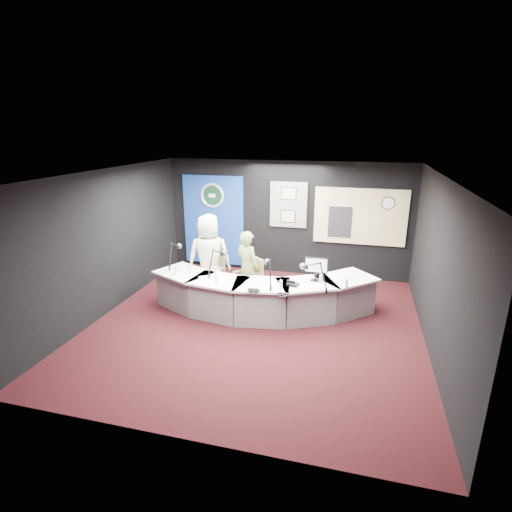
% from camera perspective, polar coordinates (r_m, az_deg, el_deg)
% --- Properties ---
extents(ground, '(6.00, 6.00, 0.00)m').
position_cam_1_polar(ground, '(7.60, -0.06, -9.85)').
color(ground, black).
rests_on(ground, ground).
extents(ceiling, '(6.00, 6.00, 0.02)m').
position_cam_1_polar(ceiling, '(6.77, -0.07, 11.63)').
color(ceiling, silver).
rests_on(ceiling, ground).
extents(wall_back, '(6.00, 0.02, 2.80)m').
position_cam_1_polar(wall_back, '(9.90, 4.36, 5.35)').
color(wall_back, black).
rests_on(wall_back, ground).
extents(wall_front, '(6.00, 0.02, 2.80)m').
position_cam_1_polar(wall_front, '(4.45, -10.09, -11.12)').
color(wall_front, black).
rests_on(wall_front, ground).
extents(wall_left, '(0.02, 6.00, 2.80)m').
position_cam_1_polar(wall_left, '(8.31, -20.51, 1.82)').
color(wall_left, black).
rests_on(wall_left, ground).
extents(wall_right, '(0.02, 6.00, 2.80)m').
position_cam_1_polar(wall_right, '(6.97, 24.54, -1.64)').
color(wall_right, black).
rests_on(wall_right, ground).
extents(broadcast_desk, '(4.50, 1.90, 0.75)m').
position_cam_1_polar(broadcast_desk, '(7.93, 0.60, -5.61)').
color(broadcast_desk, silver).
rests_on(broadcast_desk, ground).
extents(backdrop_panel, '(1.60, 0.05, 2.30)m').
position_cam_1_polar(backdrop_panel, '(10.40, -6.09, 5.07)').
color(backdrop_panel, navy).
rests_on(backdrop_panel, wall_back).
extents(agency_seal, '(0.63, 0.07, 0.63)m').
position_cam_1_polar(agency_seal, '(10.24, -6.28, 8.57)').
color(agency_seal, silver).
rests_on(agency_seal, backdrop_panel).
extents(seal_center, '(0.48, 0.01, 0.48)m').
position_cam_1_polar(seal_center, '(10.24, -6.27, 8.57)').
color(seal_center, black).
rests_on(seal_center, backdrop_panel).
extents(pinboard, '(0.90, 0.04, 1.10)m').
position_cam_1_polar(pinboard, '(9.79, 4.66, 7.30)').
color(pinboard, slate).
rests_on(pinboard, wall_back).
extents(framed_photo_upper, '(0.34, 0.02, 0.27)m').
position_cam_1_polar(framed_photo_upper, '(9.71, 4.67, 8.89)').
color(framed_photo_upper, gray).
rests_on(framed_photo_upper, pinboard).
extents(framed_photo_lower, '(0.34, 0.02, 0.27)m').
position_cam_1_polar(framed_photo_lower, '(9.81, 4.59, 5.66)').
color(framed_photo_lower, gray).
rests_on(framed_photo_lower, pinboard).
extents(booth_window_frame, '(2.12, 0.06, 1.32)m').
position_cam_1_polar(booth_window_frame, '(9.69, 14.62, 5.46)').
color(booth_window_frame, '#CAB97E').
rests_on(booth_window_frame, wall_back).
extents(booth_glow, '(2.00, 0.02, 1.20)m').
position_cam_1_polar(booth_glow, '(9.68, 14.62, 5.45)').
color(booth_glow, '#FFC9A1').
rests_on(booth_glow, booth_window_frame).
extents(equipment_rack, '(0.55, 0.02, 0.75)m').
position_cam_1_polar(equipment_rack, '(9.70, 11.89, 4.76)').
color(equipment_rack, black).
rests_on(equipment_rack, booth_window_frame).
extents(wall_clock, '(0.28, 0.01, 0.28)m').
position_cam_1_polar(wall_clock, '(9.61, 18.38, 7.17)').
color(wall_clock, white).
rests_on(wall_clock, booth_window_frame).
extents(armchair_left, '(0.57, 0.57, 0.95)m').
position_cam_1_polar(armchair_left, '(8.64, -6.59, -2.98)').
color(armchair_left, '#9F7F48').
rests_on(armchair_left, ground).
extents(armchair_right, '(0.72, 0.72, 0.91)m').
position_cam_1_polar(armchair_right, '(8.38, -1.22, -3.71)').
color(armchair_right, '#9F7F48').
rests_on(armchair_right, ground).
extents(draped_jacket, '(0.51, 0.13, 0.70)m').
position_cam_1_polar(draped_jacket, '(8.81, -6.06, -1.55)').
color(draped_jacket, '#676357').
rests_on(draped_jacket, armchair_left).
extents(person_man, '(1.04, 0.84, 1.85)m').
position_cam_1_polar(person_man, '(8.50, -6.69, -0.17)').
color(person_man, beige).
rests_on(person_man, ground).
extents(person_woman, '(0.67, 0.58, 1.55)m').
position_cam_1_polar(person_woman, '(8.27, -1.23, -1.64)').
color(person_woman, olive).
rests_on(person_woman, ground).
extents(computer_monitor, '(0.45, 0.03, 0.30)m').
position_cam_1_polar(computer_monitor, '(7.60, 8.61, -1.27)').
color(computer_monitor, black).
rests_on(computer_monitor, broadcast_desk).
extents(desk_phone, '(0.23, 0.20, 0.05)m').
position_cam_1_polar(desk_phone, '(7.42, 5.27, -4.05)').
color(desk_phone, black).
rests_on(desk_phone, broadcast_desk).
extents(headphones_near, '(0.23, 0.23, 0.04)m').
position_cam_1_polar(headphones_near, '(6.99, 3.89, -5.51)').
color(headphones_near, black).
rests_on(headphones_near, broadcast_desk).
extents(headphones_far, '(0.22, 0.22, 0.04)m').
position_cam_1_polar(headphones_far, '(7.15, -0.33, -4.89)').
color(headphones_far, black).
rests_on(headphones_far, broadcast_desk).
extents(paper_stack, '(0.31, 0.33, 0.00)m').
position_cam_1_polar(paper_stack, '(7.80, -7.39, -3.18)').
color(paper_stack, white).
rests_on(paper_stack, broadcast_desk).
extents(notepad, '(0.24, 0.30, 0.00)m').
position_cam_1_polar(notepad, '(7.66, -4.81, -3.51)').
color(notepad, white).
rests_on(notepad, broadcast_desk).
extents(boom_mic_a, '(0.18, 0.74, 0.60)m').
position_cam_1_polar(boom_mic_a, '(8.54, -11.60, 0.56)').
color(boom_mic_a, black).
rests_on(boom_mic_a, broadcast_desk).
extents(boom_mic_b, '(0.23, 0.73, 0.60)m').
position_cam_1_polar(boom_mic_b, '(7.94, -5.63, -0.46)').
color(boom_mic_b, black).
rests_on(boom_mic_b, broadcast_desk).
extents(boom_mic_c, '(0.32, 0.71, 0.60)m').
position_cam_1_polar(boom_mic_c, '(7.35, 1.86, -1.92)').
color(boom_mic_c, black).
rests_on(boom_mic_c, broadcast_desk).
extents(boom_mic_d, '(0.60, 0.51, 0.60)m').
position_cam_1_polar(boom_mic_d, '(7.25, 8.34, -2.39)').
color(boom_mic_d, black).
rests_on(boom_mic_d, broadcast_desk).
extents(water_bottles, '(3.38, 0.53, 0.18)m').
position_cam_1_polar(water_bottles, '(7.55, 0.06, -3.06)').
color(water_bottles, silver).
rests_on(water_bottles, broadcast_desk).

